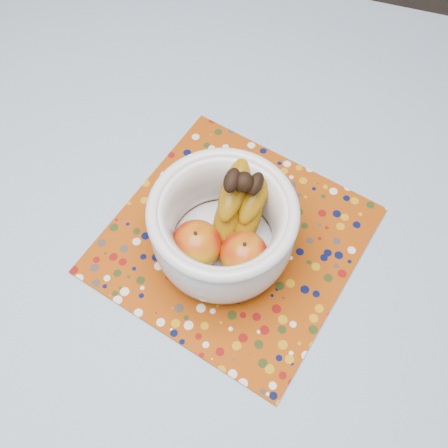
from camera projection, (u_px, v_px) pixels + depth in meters
The scene contains 4 objects.
table at pixel (167, 271), 0.88m from camera, with size 1.20×1.20×0.75m.
tablecloth at pixel (162, 250), 0.80m from camera, with size 1.32×1.32×0.01m, color #6289A4.
placemat at pixel (233, 240), 0.80m from camera, with size 0.36×0.36×0.00m, color #883507.
fruit_bowl at pixel (227, 225), 0.73m from camera, with size 0.21×0.21×0.16m.
Camera 1 is at (0.20, -0.31, 1.48)m, focal length 42.00 mm.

